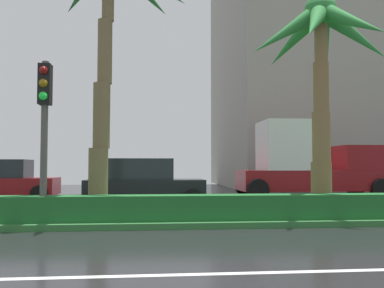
{
  "coord_description": "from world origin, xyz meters",
  "views": [
    {
      "loc": [
        5.0,
        -3.79,
        1.46
      ],
      "look_at": [
        6.49,
        11.33,
        2.23
      ],
      "focal_mm": 40.13,
      "sensor_mm": 36.0,
      "label": 1
    }
  ],
  "objects_px": {
    "box_truck_lead": "(308,164)",
    "traffic_signal_median_right": "(44,111)",
    "car_in_traffic_second": "(3,181)",
    "car_in_traffic_third": "(144,183)",
    "palm_tree_centre_right": "(321,48)"
  },
  "relations": [
    {
      "from": "palm_tree_centre_right",
      "to": "traffic_signal_median_right",
      "type": "xyz_separation_m",
      "value": [
        -7.3,
        -1.37,
        -2.06
      ]
    },
    {
      "from": "car_in_traffic_second",
      "to": "traffic_signal_median_right",
      "type": "bearing_deg",
      "value": -66.37
    },
    {
      "from": "car_in_traffic_second",
      "to": "car_in_traffic_third",
      "type": "bearing_deg",
      "value": -24.98
    },
    {
      "from": "palm_tree_centre_right",
      "to": "car_in_traffic_second",
      "type": "relative_size",
      "value": 1.44
    },
    {
      "from": "palm_tree_centre_right",
      "to": "box_truck_lead",
      "type": "height_order",
      "value": "palm_tree_centre_right"
    },
    {
      "from": "palm_tree_centre_right",
      "to": "traffic_signal_median_right",
      "type": "relative_size",
      "value": 1.65
    },
    {
      "from": "palm_tree_centre_right",
      "to": "car_in_traffic_third",
      "type": "height_order",
      "value": "palm_tree_centre_right"
    },
    {
      "from": "box_truck_lead",
      "to": "traffic_signal_median_right",
      "type": "bearing_deg",
      "value": -138.6
    },
    {
      "from": "traffic_signal_median_right",
      "to": "box_truck_lead",
      "type": "height_order",
      "value": "traffic_signal_median_right"
    },
    {
      "from": "car_in_traffic_second",
      "to": "box_truck_lead",
      "type": "relative_size",
      "value": 0.67
    },
    {
      "from": "car_in_traffic_third",
      "to": "box_truck_lead",
      "type": "relative_size",
      "value": 0.67
    },
    {
      "from": "car_in_traffic_third",
      "to": "car_in_traffic_second",
      "type": "bearing_deg",
      "value": 155.02
    },
    {
      "from": "car_in_traffic_second",
      "to": "car_in_traffic_third",
      "type": "height_order",
      "value": "same"
    },
    {
      "from": "box_truck_lead",
      "to": "palm_tree_centre_right",
      "type": "bearing_deg",
      "value": -107.79
    },
    {
      "from": "traffic_signal_median_right",
      "to": "car_in_traffic_second",
      "type": "distance_m",
      "value": 9.27
    }
  ]
}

